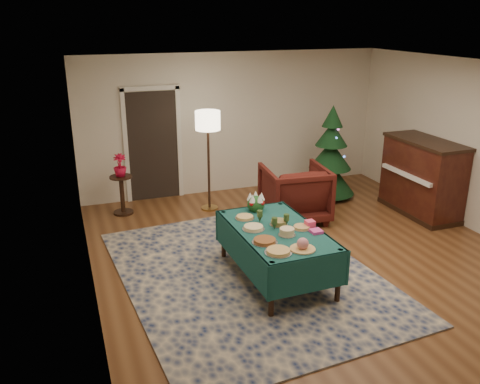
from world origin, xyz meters
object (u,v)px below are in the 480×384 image
object	(u,v)px
armchair	(295,191)
christmas_tree	(330,157)
side_table	(122,195)
potted_plant	(120,170)
piano	(422,178)
floor_lamp	(208,127)
buffet_table	(277,239)
gift_box	(310,224)

from	to	relation	value
armchair	christmas_tree	distance (m)	1.44
side_table	christmas_tree	bearing A→B (deg)	-6.56
potted_plant	piano	distance (m)	5.25
side_table	piano	distance (m)	5.26
armchair	floor_lamp	xyz separation A→B (m)	(-1.22, 0.98, 0.99)
side_table	potted_plant	xyz separation A→B (m)	(0.00, 0.00, 0.47)
floor_lamp	side_table	bearing A→B (deg)	168.70
side_table	potted_plant	bearing A→B (deg)	0.00
buffet_table	piano	size ratio (longest dim) A/B	1.20
christmas_tree	piano	bearing A→B (deg)	-50.26
piano	armchair	bearing A→B (deg)	168.12
floor_lamp	side_table	size ratio (longest dim) A/B	2.58
piano	side_table	bearing A→B (deg)	160.54
piano	floor_lamp	bearing A→B (deg)	157.20
gift_box	floor_lamp	bearing A→B (deg)	100.55
buffet_table	potted_plant	world-z (taller)	potted_plant
christmas_tree	gift_box	bearing A→B (deg)	-123.90
buffet_table	potted_plant	distance (m)	3.48
gift_box	christmas_tree	xyz separation A→B (m)	(1.83, 2.72, 0.04)
buffet_table	floor_lamp	xyz separation A→B (m)	(-0.10, 2.77, 0.95)
potted_plant	christmas_tree	world-z (taller)	christmas_tree
floor_lamp	side_table	distance (m)	1.94
piano	potted_plant	bearing A→B (deg)	160.54
buffet_table	armchair	xyz separation A→B (m)	(1.12, 1.79, -0.04)
floor_lamp	christmas_tree	xyz separation A→B (m)	(2.36, -0.14, -0.72)
gift_box	floor_lamp	xyz separation A→B (m)	(-0.53, 2.86, 0.76)
side_table	piano	xyz separation A→B (m)	(4.95, -1.75, 0.31)
armchair	christmas_tree	bearing A→B (deg)	-137.87
gift_box	side_table	world-z (taller)	gift_box
gift_box	side_table	bearing A→B (deg)	122.80
potted_plant	christmas_tree	distance (m)	3.89
buffet_table	armchair	bearing A→B (deg)	57.91
christmas_tree	piano	distance (m)	1.70
gift_box	christmas_tree	bearing A→B (deg)	56.10
buffet_table	gift_box	world-z (taller)	gift_box
floor_lamp	gift_box	bearing A→B (deg)	-79.45
buffet_table	gift_box	size ratio (longest dim) A/B	16.32
armchair	side_table	xyz separation A→B (m)	(-2.73, 1.28, -0.19)
buffet_table	armchair	distance (m)	2.11
buffet_table	christmas_tree	distance (m)	3.47
side_table	buffet_table	bearing A→B (deg)	-62.34
floor_lamp	armchair	bearing A→B (deg)	-38.71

